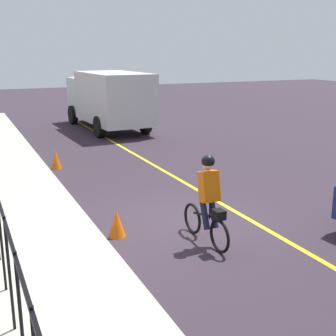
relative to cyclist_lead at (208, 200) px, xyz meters
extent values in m
plane|color=#2F252F|center=(1.32, 0.07, -0.91)|extent=(80.00, 80.00, 0.00)
cube|color=yellow|center=(1.32, -1.53, -0.91)|extent=(36.00, 0.12, 0.01)
cube|color=#AEAC9B|center=(1.32, 3.47, -0.84)|extent=(40.00, 3.20, 0.15)
cylinder|color=black|center=(-2.75, 3.87, 0.04)|extent=(0.04, 0.04, 1.60)
cylinder|color=black|center=(-1.62, 3.87, 0.04)|extent=(0.04, 0.04, 1.60)
cylinder|color=black|center=(-0.50, 3.87, 0.04)|extent=(0.04, 0.04, 1.60)
torus|color=black|center=(0.61, 0.02, -0.58)|extent=(0.66, 0.08, 0.66)
torus|color=black|center=(-0.44, -0.01, -0.58)|extent=(0.66, 0.08, 0.66)
cube|color=black|center=(0.08, 0.00, -0.33)|extent=(0.93, 0.07, 0.24)
cylinder|color=black|center=(-0.07, 0.00, -0.18)|extent=(0.03, 0.03, 0.35)
cube|color=#D15E0A|center=(-0.02, 0.00, 0.29)|extent=(0.35, 0.37, 0.63)
sphere|color=tan|center=(0.03, 0.00, 0.71)|extent=(0.22, 0.22, 0.22)
sphere|color=black|center=(0.03, 0.00, 0.78)|extent=(0.26, 0.26, 0.26)
cylinder|color=#191E38|center=(-0.04, 0.10, -0.23)|extent=(0.34, 0.13, 0.65)
cylinder|color=#191E38|center=(-0.04, -0.10, -0.23)|extent=(0.34, 0.13, 0.65)
cube|color=black|center=(-0.39, -0.01, -0.16)|extent=(0.25, 0.21, 0.18)
cube|color=beige|center=(13.16, -2.40, 0.72)|extent=(4.85, 2.58, 2.30)
cube|color=#B5C8BA|center=(16.58, -2.27, 0.52)|extent=(1.90, 2.28, 1.90)
cylinder|color=black|center=(16.40, -1.15, -0.43)|extent=(0.97, 0.34, 0.96)
cylinder|color=black|center=(16.48, -3.39, -0.43)|extent=(0.97, 0.34, 0.96)
cylinder|color=black|center=(12.06, -1.32, -0.43)|extent=(0.97, 0.34, 0.96)
cylinder|color=black|center=(12.15, -3.56, -0.43)|extent=(0.97, 0.34, 0.96)
cone|color=#F35E0D|center=(1.10, 1.53, -0.62)|extent=(0.36, 0.36, 0.59)
cone|color=orange|center=(7.26, 1.57, -0.58)|extent=(0.36, 0.36, 0.65)
camera|label=1|loc=(-7.29, 4.22, 2.84)|focal=48.27mm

